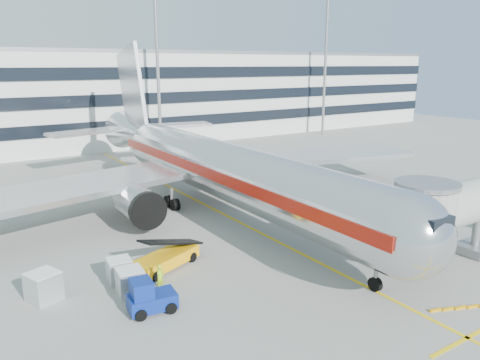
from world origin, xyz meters
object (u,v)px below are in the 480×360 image
main_jet (213,165)px  cargo_container_left (119,270)px  cargo_container_front (130,282)px  belt_loader (165,258)px  cargo_container_right (43,286)px  ramp_worker (160,278)px  baggage_tug (149,298)px

main_jet → cargo_container_left: size_ratio=32.27×
cargo_container_left → cargo_container_front: cargo_container_front is taller
belt_loader → cargo_container_right: (-7.78, -0.22, 0.16)m
cargo_container_right → cargo_container_left: bearing=-1.1°
main_jet → ramp_worker: main_jet is taller
main_jet → cargo_container_front: bearing=-136.4°
main_jet → baggage_tug: (-12.45, -14.54, -3.38)m
cargo_container_left → cargo_container_right: 4.50m
cargo_container_left → cargo_container_right: cargo_container_right is taller
ramp_worker → belt_loader: bearing=31.7°
belt_loader → main_jet: bearing=46.3°
main_jet → baggage_tug: size_ratio=18.26×
cargo_container_front → ramp_worker: (1.70, -0.55, 0.03)m
baggage_tug → cargo_container_left: baggage_tug is taller
baggage_tug → cargo_container_front: 2.58m
cargo_container_front → cargo_container_right: bearing=155.8°
cargo_container_right → ramp_worker: size_ratio=1.26×
baggage_tug → cargo_container_right: size_ratio=1.33×
cargo_container_right → cargo_container_front: size_ratio=1.29×
belt_loader → cargo_container_left: bearing=-174.7°
cargo_container_left → ramp_worker: (1.69, -2.48, 0.06)m
belt_loader → baggage_tug: (-3.16, -4.82, 0.14)m
cargo_container_left → cargo_container_front: 1.94m
cargo_container_right → baggage_tug: bearing=-44.8°
cargo_container_right → ramp_worker: bearing=-22.5°
baggage_tug → belt_loader: bearing=56.8°
belt_loader → cargo_container_front: size_ratio=3.28×
main_jet → cargo_container_front: main_jet is taller
belt_loader → baggage_tug: size_ratio=1.91×
belt_loader → cargo_container_right: belt_loader is taller
belt_loader → cargo_container_front: (-3.29, -2.24, 0.08)m
cargo_container_left → cargo_container_right: bearing=178.9°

